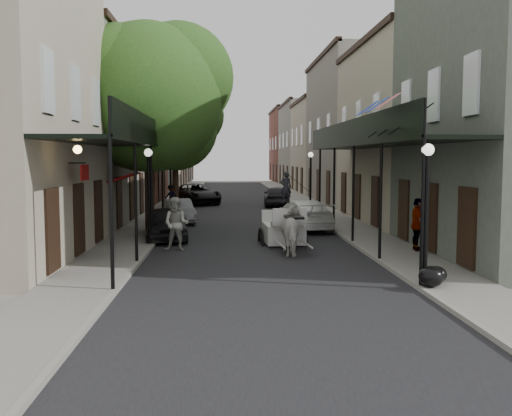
{
  "coord_description": "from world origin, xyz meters",
  "views": [
    {
      "loc": [
        -1.15,
        -16.47,
        3.45
      ],
      "look_at": [
        0.03,
        4.66,
        1.6
      ],
      "focal_mm": 40.0,
      "sensor_mm": 36.0,
      "label": 1
    }
  ],
  "objects": [
    {
      "name": "car_left_mid",
      "position": [
        -3.6,
        14.0,
        0.63
      ],
      "size": [
        2.22,
        4.05,
        1.27
      ],
      "primitive_type": "imported",
      "rotation": [
        0.0,
        0.0,
        0.24
      ],
      "color": "gray",
      "rests_on": "ground"
    },
    {
      "name": "ground",
      "position": [
        0.0,
        0.0,
        0.0
      ],
      "size": [
        140.0,
        140.0,
        0.0
      ],
      "primitive_type": "plane",
      "color": "gray",
      "rests_on": "ground"
    },
    {
      "name": "carriage",
      "position": [
        1.17,
        6.47,
        1.15
      ],
      "size": [
        1.94,
        2.69,
        2.95
      ],
      "rotation": [
        0.0,
        0.0,
        0.07
      ],
      "color": "black",
      "rests_on": "ground"
    },
    {
      "name": "car_right_far",
      "position": [
        2.6,
        24.26,
        0.75
      ],
      "size": [
        2.02,
        4.48,
        1.49
      ],
      "primitive_type": "imported",
      "rotation": [
        0.0,
        0.0,
        3.08
      ],
      "color": "black",
      "rests_on": "ground"
    },
    {
      "name": "pedestrian_walking",
      "position": [
        -2.94,
        4.77,
        1.0
      ],
      "size": [
        1.11,
        0.94,
        2.01
      ],
      "primitive_type": "imported",
      "rotation": [
        0.0,
        0.0,
        -0.2
      ],
      "color": "#ABACA2",
      "rests_on": "ground"
    },
    {
      "name": "trash_bags",
      "position": [
        4.32,
        -2.03,
        0.38
      ],
      "size": [
        0.91,
        1.06,
        0.55
      ],
      "color": "black",
      "rests_on": "sidewalk_right"
    },
    {
      "name": "lamppost_left",
      "position": [
        -4.1,
        6.0,
        2.05
      ],
      "size": [
        0.32,
        0.32,
        3.71
      ],
      "color": "black",
      "rests_on": "sidewalk_left"
    },
    {
      "name": "tree_near",
      "position": [
        -4.2,
        10.18,
        6.49
      ],
      "size": [
        7.31,
        6.8,
        9.63
      ],
      "color": "#382619",
      "rests_on": "sidewalk_left"
    },
    {
      "name": "lamppost_right_near",
      "position": [
        4.1,
        -2.0,
        2.05
      ],
      "size": [
        0.32,
        0.32,
        3.71
      ],
      "color": "black",
      "rests_on": "sidewalk_right"
    },
    {
      "name": "building_row_right",
      "position": [
        8.6,
        30.0,
        5.25
      ],
      "size": [
        5.0,
        80.0,
        10.5
      ],
      "primitive_type": "cube",
      "color": "gray",
      "rests_on": "ground"
    },
    {
      "name": "gallery_left",
      "position": [
        -4.79,
        6.98,
        4.05
      ],
      "size": [
        2.2,
        18.05,
        4.88
      ],
      "color": "black",
      "rests_on": "sidewalk_left"
    },
    {
      "name": "tree_far",
      "position": [
        -4.25,
        24.18,
        5.84
      ],
      "size": [
        6.45,
        6.0,
        8.61
      ],
      "color": "#382619",
      "rests_on": "sidewalk_left"
    },
    {
      "name": "gallery_right",
      "position": [
        4.79,
        6.98,
        4.05
      ],
      "size": [
        2.2,
        18.05,
        4.88
      ],
      "color": "black",
      "rests_on": "sidewalk_right"
    },
    {
      "name": "sidewalk_right",
      "position": [
        5.0,
        20.0,
        0.06
      ],
      "size": [
        2.2,
        90.0,
        0.12
      ],
      "primitive_type": "cube",
      "color": "gray",
      "rests_on": "ground"
    },
    {
      "name": "car_left_near",
      "position": [
        -3.6,
        7.74,
        0.7
      ],
      "size": [
        2.14,
        4.28,
        1.4
      ],
      "primitive_type": "imported",
      "rotation": [
        0.0,
        0.0,
        0.12
      ],
      "color": "black",
      "rests_on": "ground"
    },
    {
      "name": "lamppost_right_far",
      "position": [
        4.1,
        18.0,
        2.05
      ],
      "size": [
        0.32,
        0.32,
        3.71
      ],
      "color": "black",
      "rests_on": "sidewalk_right"
    },
    {
      "name": "horse",
      "position": [
        1.36,
        3.73,
        0.88
      ],
      "size": [
        1.09,
        2.15,
        1.76
      ],
      "primitive_type": "imported",
      "rotation": [
        0.0,
        0.0,
        3.21
      ],
      "color": "silver",
      "rests_on": "ground"
    },
    {
      "name": "car_right_near",
      "position": [
        2.6,
        10.72,
        0.73
      ],
      "size": [
        2.81,
        5.29,
        1.46
      ],
      "primitive_type": "imported",
      "rotation": [
        0.0,
        0.0,
        3.3
      ],
      "color": "white",
      "rests_on": "ground"
    },
    {
      "name": "road",
      "position": [
        0.0,
        20.0,
        0.01
      ],
      "size": [
        8.0,
        90.0,
        0.01
      ],
      "primitive_type": "cube",
      "color": "black",
      "rests_on": "ground"
    },
    {
      "name": "car_left_far",
      "position": [
        -3.29,
        26.59,
        0.77
      ],
      "size": [
        4.41,
        6.1,
        1.54
      ],
      "primitive_type": "imported",
      "rotation": [
        0.0,
        0.0,
        0.37
      ],
      "color": "black",
      "rests_on": "ground"
    },
    {
      "name": "sidewalk_left",
      "position": [
        -5.0,
        20.0,
        0.06
      ],
      "size": [
        2.2,
        90.0,
        0.12
      ],
      "primitive_type": "cube",
      "color": "gray",
      "rests_on": "ground"
    },
    {
      "name": "pedestrian_sidewalk_left",
      "position": [
        -4.8,
        22.68,
        0.88
      ],
      "size": [
        1.12,
        1.03,
        1.51
      ],
      "primitive_type": "imported",
      "rotation": [
        0.0,
        0.0,
        3.78
      ],
      "color": "gray",
      "rests_on": "sidewalk_left"
    },
    {
      "name": "building_row_left",
      "position": [
        -8.6,
        30.0,
        5.25
      ],
      "size": [
        5.0,
        80.0,
        10.5
      ],
      "primitive_type": "cube",
      "color": "#A99E87",
      "rests_on": "ground"
    },
    {
      "name": "pedestrian_sidewalk_right",
      "position": [
        5.8,
        3.56,
        1.07
      ],
      "size": [
        0.52,
        1.14,
        1.91
      ],
      "primitive_type": "imported",
      "rotation": [
        0.0,
        0.0,
        1.52
      ],
      "color": "gray",
      "rests_on": "sidewalk_right"
    }
  ]
}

